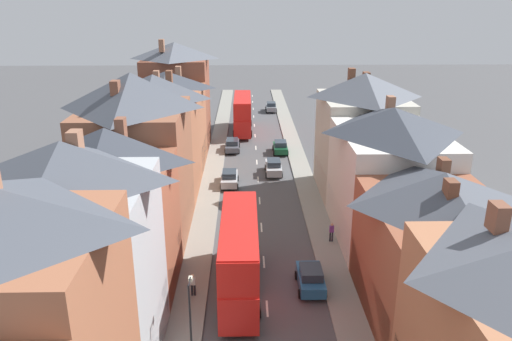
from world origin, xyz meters
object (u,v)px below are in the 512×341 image
Objects in this scene: car_parked_right_a at (311,278)px; car_far_grey at (232,145)px; double_decker_bus_lead at (242,113)px; car_parked_left_a at (229,178)px; car_mid_white at (271,107)px; pedestrian_mid_left at (193,284)px; pedestrian_mid_right at (332,231)px; double_decker_bus_mid_street at (239,254)px; street_lamp at (191,321)px; car_mid_black at (280,147)px; car_near_blue at (274,167)px.

car_parked_right_a is 33.08m from car_far_grey.
double_decker_bus_lead is at bearing 82.20° from car_far_grey.
car_parked_left_a is 35.94m from car_mid_white.
pedestrian_mid_left is (-1.81, -33.38, 0.23)m from car_far_grey.
car_parked_left_a is at bearing 107.24° from car_parked_right_a.
double_decker_bus_mid_street is at bearing -137.26° from pedestrian_mid_right.
double_decker_bus_lead is at bearing 101.95° from pedestrian_mid_right.
street_lamp is (-2.44, -49.88, 0.43)m from double_decker_bus_lead.
double_decker_bus_lead is 42.96m from pedestrian_mid_left.
street_lamp is (-7.35, -7.96, 2.40)m from car_parked_right_a.
street_lamp is at bearing -100.59° from car_mid_black.
double_decker_bus_mid_street is 3.65m from pedestrian_mid_left.
car_near_blue is at bearing 81.32° from double_decker_bus_mid_street.
car_far_grey is at bearing 90.00° from car_parked_left_a.
double_decker_bus_mid_street reaches higher than car_near_blue.
double_decker_bus_lead is 2.82× the size of car_mid_white.
double_decker_bus_mid_street is at bearing -87.74° from car_far_grey.
car_parked_right_a is at bearing -72.76° from car_parked_left_a.
car_parked_right_a is 0.98× the size of car_mid_black.
car_near_blue is 25.28m from pedestrian_mid_left.
car_parked_right_a is 7.18m from pedestrian_mid_right.
car_far_grey is (-1.29, -9.43, -2.01)m from double_decker_bus_lead.
car_far_grey is (-6.20, 1.13, -0.01)m from car_mid_black.
double_decker_bus_mid_street is at bearing 13.04° from pedestrian_mid_left.
car_near_blue is at bearing -61.47° from car_far_grey.
car_mid_white is at bearing 92.99° from pedestrian_mid_right.
car_near_blue is at bearing -78.93° from double_decker_bus_lead.
double_decker_bus_lead reaches higher than car_parked_left_a.
car_far_grey is (-4.90, 9.01, -0.05)m from car_near_blue.
car_parked_left_a is 1.07× the size of car_mid_white.
car_mid_white is at bearing 74.84° from car_far_grey.
car_parked_left_a is at bearing 87.64° from street_lamp.
car_far_grey is 40.54m from street_lamp.
car_parked_left_a is at bearing 123.37° from pedestrian_mid_right.
car_far_grey is at bearing 108.73° from pedestrian_mid_right.
pedestrian_mid_right is at bearing -77.10° from car_near_blue.
car_mid_black is (6.20, 11.38, -0.02)m from car_parked_left_a.
car_near_blue is 10.26m from car_far_grey.
car_parked_left_a is 28.07m from street_lamp.
double_decker_bus_mid_street is at bearing -177.98° from car_parked_right_a.
car_mid_white is (-0.00, 55.38, -0.01)m from car_parked_right_a.
car_parked_left_a is 20.95m from pedestrian_mid_left.
pedestrian_mid_right is (8.74, -25.78, 0.23)m from car_far_grey.
car_near_blue is at bearing -99.36° from car_mid_black.
pedestrian_mid_right is at bearing -56.63° from car_parked_left_a.
pedestrian_mid_right is at bearing 56.01° from street_lamp.
street_lamp reaches higher than double_decker_bus_mid_street.
car_parked_right_a is 8.06m from pedestrian_mid_left.
pedestrian_mid_left is at bearing -94.14° from double_decker_bus_lead.
car_mid_black is 6.30m from car_far_grey.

